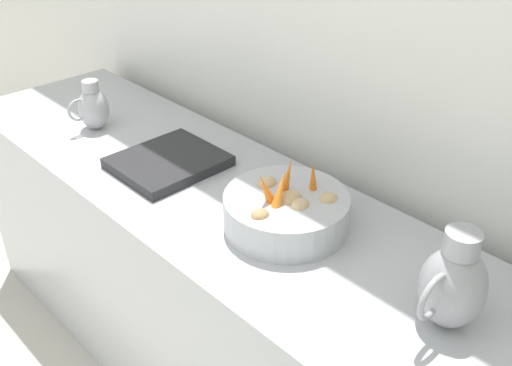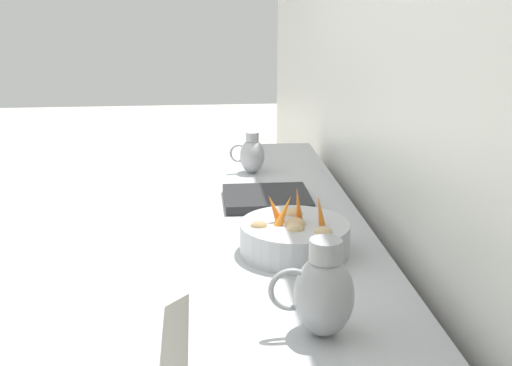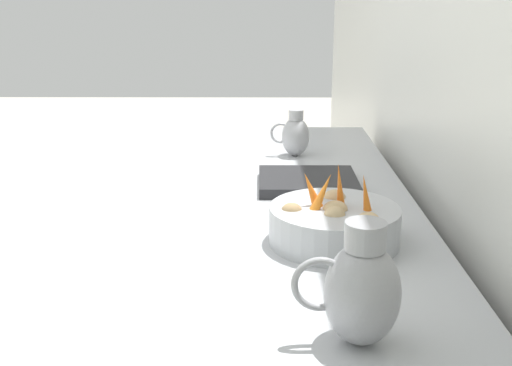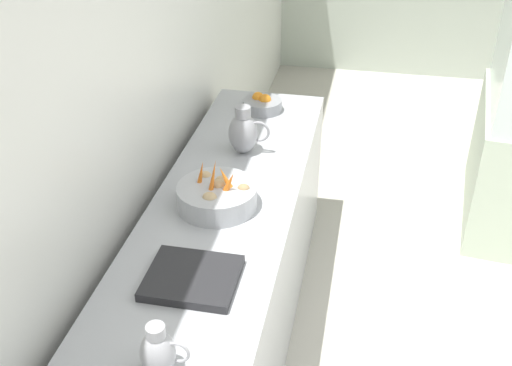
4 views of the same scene
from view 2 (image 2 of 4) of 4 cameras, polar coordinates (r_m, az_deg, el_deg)
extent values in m
cube|color=silver|center=(1.74, 19.59, 9.30)|extent=(0.10, 7.70, 3.00)
cube|color=#ADAFB5|center=(2.45, 2.38, -14.40)|extent=(0.65, 2.80, 0.86)
cylinder|color=#ADAFB5|center=(2.14, 3.36, -4.77)|extent=(0.36, 0.36, 0.10)
torus|color=#ADAFB5|center=(2.16, 3.34, -5.88)|extent=(0.21, 0.21, 0.01)
cone|color=orange|center=(2.12, 3.70, -2.15)|extent=(0.05, 0.08, 0.16)
cone|color=orange|center=(2.09, 2.39, -2.66)|extent=(0.08, 0.04, 0.13)
cone|color=orange|center=(2.10, 5.62, -2.69)|extent=(0.06, 0.05, 0.13)
cone|color=orange|center=(2.12, 1.70, -2.50)|extent=(0.08, 0.05, 0.12)
ellipsoid|color=tan|center=(2.20, 3.27, -2.74)|extent=(0.06, 0.05, 0.05)
ellipsoid|color=tan|center=(2.07, 3.42, -4.11)|extent=(0.06, 0.05, 0.05)
ellipsoid|color=tan|center=(2.11, 3.43, -3.67)|extent=(0.07, 0.06, 0.05)
ellipsoid|color=#9E7F56|center=(2.09, 0.25, -3.86)|extent=(0.06, 0.05, 0.04)
ellipsoid|color=tan|center=(2.05, 5.85, -4.38)|extent=(0.06, 0.05, 0.04)
ellipsoid|color=#939399|center=(1.65, 5.91, -9.70)|extent=(0.15, 0.15, 0.21)
cylinder|color=#939399|center=(1.60, 6.05, -5.84)|extent=(0.08, 0.08, 0.06)
torus|color=#939399|center=(1.63, 3.07, -9.22)|extent=(0.11, 0.01, 0.11)
ellipsoid|color=#A3A3A8|center=(3.02, -0.33, 2.36)|extent=(0.11, 0.11, 0.16)
cylinder|color=#A3A3A8|center=(3.00, -0.33, 4.04)|extent=(0.06, 0.06, 0.04)
torus|color=#A3A3A8|center=(3.01, -1.50, 2.61)|extent=(0.09, 0.01, 0.09)
cube|color=#232326|center=(2.63, 0.93, -1.31)|extent=(0.34, 0.30, 0.04)
camera|label=1|loc=(1.25, -42.89, 19.11)|focal=41.43mm
camera|label=3|loc=(0.36, 11.88, -10.81)|focal=45.63mm
camera|label=4|loc=(4.25, -10.51, 26.09)|focal=43.37mm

